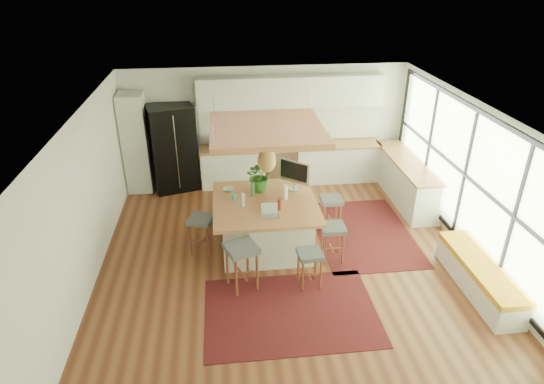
{
  "coord_description": "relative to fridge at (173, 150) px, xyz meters",
  "views": [
    {
      "loc": [
        -1.03,
        -6.73,
        4.79
      ],
      "look_at": [
        -0.2,
        0.5,
        1.1
      ],
      "focal_mm": 30.36,
      "sensor_mm": 36.0,
      "label": 1
    }
  ],
  "objects": [
    {
      "name": "floor",
      "position": [
        2.15,
        -3.18,
        -0.93
      ],
      "size": [
        7.0,
        7.0,
        0.0
      ],
      "primitive_type": "plane",
      "color": "#572818",
      "rests_on": "ground"
    },
    {
      "name": "ceiling",
      "position": [
        2.15,
        -3.18,
        1.78
      ],
      "size": [
        7.0,
        7.0,
        0.0
      ],
      "primitive_type": "plane",
      "rotation": [
        3.14,
        0.0,
        0.0
      ],
      "color": "white",
      "rests_on": "ground"
    },
    {
      "name": "wall_back",
      "position": [
        2.15,
        0.32,
        0.42
      ],
      "size": [
        6.5,
        0.0,
        6.5
      ],
      "primitive_type": "plane",
      "rotation": [
        1.57,
        0.0,
        0.0
      ],
      "color": "silver",
      "rests_on": "ground"
    },
    {
      "name": "wall_front",
      "position": [
        2.15,
        -6.68,
        0.42
      ],
      "size": [
        6.5,
        0.0,
        6.5
      ],
      "primitive_type": "plane",
      "rotation": [
        -1.57,
        0.0,
        0.0
      ],
      "color": "silver",
      "rests_on": "ground"
    },
    {
      "name": "wall_left",
      "position": [
        -1.1,
        -3.18,
        0.42
      ],
      "size": [
        0.0,
        7.0,
        7.0
      ],
      "primitive_type": "plane",
      "rotation": [
        1.57,
        0.0,
        1.57
      ],
      "color": "silver",
      "rests_on": "ground"
    },
    {
      "name": "wall_right",
      "position": [
        5.4,
        -3.18,
        0.42
      ],
      "size": [
        0.0,
        7.0,
        7.0
      ],
      "primitive_type": "plane",
      "rotation": [
        1.57,
        0.0,
        -1.57
      ],
      "color": "silver",
      "rests_on": "ground"
    },
    {
      "name": "window_wall",
      "position": [
        5.37,
        -3.18,
        0.47
      ],
      "size": [
        0.1,
        6.2,
        2.6
      ],
      "primitive_type": null,
      "color": "black",
      "rests_on": "wall_right"
    },
    {
      "name": "pantry",
      "position": [
        -0.8,
        -0.0,
        0.2
      ],
      "size": [
        0.55,
        0.6,
        2.25
      ],
      "primitive_type": "cube",
      "color": "silver",
      "rests_on": "floor"
    },
    {
      "name": "back_counter_base",
      "position": [
        2.7,
        -0.0,
        -0.49
      ],
      "size": [
        4.2,
        0.6,
        0.88
      ],
      "primitive_type": "cube",
      "color": "silver",
      "rests_on": "floor"
    },
    {
      "name": "back_counter_top",
      "position": [
        2.7,
        -0.0,
        -0.03
      ],
      "size": [
        4.24,
        0.64,
        0.05
      ],
      "primitive_type": "cube",
      "color": "#9A5936",
      "rests_on": "back_counter_base"
    },
    {
      "name": "backsplash",
      "position": [
        2.7,
        0.3,
        0.43
      ],
      "size": [
        4.2,
        0.02,
        0.8
      ],
      "primitive_type": "cube",
      "color": "white",
      "rests_on": "wall_back"
    },
    {
      "name": "upper_cabinets",
      "position": [
        2.7,
        0.14,
        1.22
      ],
      "size": [
        4.2,
        0.34,
        0.7
      ],
      "primitive_type": "cube",
      "color": "silver",
      "rests_on": "wall_back"
    },
    {
      "name": "range",
      "position": [
        2.45,
        -0.0,
        -0.43
      ],
      "size": [
        0.76,
        0.62,
        1.0
      ],
      "primitive_type": null,
      "color": "#A5A5AA",
      "rests_on": "floor"
    },
    {
      "name": "right_counter_base",
      "position": [
        5.08,
        -1.18,
        -0.49
      ],
      "size": [
        0.6,
        2.5,
        0.88
      ],
      "primitive_type": "cube",
      "color": "silver",
      "rests_on": "floor"
    },
    {
      "name": "right_counter_top",
      "position": [
        5.08,
        -1.18,
        -0.03
      ],
      "size": [
        0.64,
        2.54,
        0.05
      ],
      "primitive_type": "cube",
      "color": "#9A5936",
      "rests_on": "right_counter_base"
    },
    {
      "name": "window_bench",
      "position": [
        5.1,
        -4.38,
        -0.68
      ],
      "size": [
        0.52,
        2.0,
        0.5
      ],
      "primitive_type": null,
      "color": "silver",
      "rests_on": "floor"
    },
    {
      "name": "ceiling_panel",
      "position": [
        1.85,
        -2.78,
        1.12
      ],
      "size": [
        1.86,
        1.86,
        0.8
      ],
      "primitive_type": null,
      "color": "#9A5936",
      "rests_on": "ceiling"
    },
    {
      "name": "rug_near",
      "position": [
        2.02,
        -4.57,
        -0.92
      ],
      "size": [
        2.6,
        1.8,
        0.01
      ],
      "primitive_type": "cube",
      "color": "black",
      "rests_on": "floor"
    },
    {
      "name": "rug_right",
      "position": [
        3.77,
        -2.49,
        -0.92
      ],
      "size": [
        1.8,
        2.6,
        0.01
      ],
      "primitive_type": "cube",
      "color": "black",
      "rests_on": "floor"
    },
    {
      "name": "fridge",
      "position": [
        0.0,
        0.0,
        0.0
      ],
      "size": [
        1.15,
        1.0,
        1.97
      ],
      "primitive_type": null,
      "rotation": [
        0.0,
        0.0,
        0.27
      ],
      "color": "black",
      "rests_on": "floor"
    },
    {
      "name": "island",
      "position": [
        1.82,
        -2.71,
        -0.46
      ],
      "size": [
        1.85,
        1.85,
        0.93
      ],
      "primitive_type": null,
      "color": "#9A5936",
      "rests_on": "floor"
    },
    {
      "name": "stool_near_left",
      "position": [
        1.33,
        -3.88,
        -0.57
      ],
      "size": [
        0.61,
        0.61,
        0.8
      ],
      "primitive_type": null,
      "rotation": [
        0.0,
        0.0,
        0.37
      ],
      "color": "#424549",
      "rests_on": "floor"
    },
    {
      "name": "stool_near_right",
      "position": [
        2.41,
        -3.97,
        -0.57
      ],
      "size": [
        0.41,
        0.41,
        0.66
      ],
      "primitive_type": null,
      "rotation": [
        0.0,
        0.0,
        0.07
      ],
      "color": "#424549",
      "rests_on": "floor"
    },
    {
      "name": "stool_right_front",
      "position": [
        2.95,
        -3.28,
        -0.57
      ],
      "size": [
        0.41,
        0.41,
        0.69
      ],
      "primitive_type": null,
      "rotation": [
        0.0,
        0.0,
        1.56
      ],
      "color": "#424549",
      "rests_on": "floor"
    },
    {
      "name": "stool_right_back",
      "position": [
        3.16,
        -2.25,
        -0.57
      ],
      "size": [
        0.41,
        0.41,
        0.68
      ],
      "primitive_type": null,
      "rotation": [
        0.0,
        0.0,
        1.58
      ],
      "color": "#424549",
      "rests_on": "floor"
    },
    {
      "name": "stool_left_side",
      "position": [
        0.66,
        -2.76,
        -0.57
      ],
      "size": [
        0.52,
        0.52,
        0.71
      ],
      "primitive_type": null,
      "rotation": [
        0.0,
        0.0,
        -1.87
      ],
      "color": "#424549",
      "rests_on": "floor"
    },
    {
      "name": "laptop",
      "position": [
        1.86,
        -3.24,
        0.12
      ],
      "size": [
        0.29,
        0.3,
        0.21
      ],
      "primitive_type": null,
      "rotation": [
        0.0,
        0.0,
        0.01
      ],
      "color": "#A5A5AA",
      "rests_on": "island"
    },
    {
      "name": "monitor",
      "position": [
        2.41,
        -2.28,
        0.26
      ],
      "size": [
        0.62,
        0.58,
        0.58
      ],
      "primitive_type": null,
      "rotation": [
        0.0,
        0.0,
        -0.71
      ],
      "color": "#A5A5AA",
      "rests_on": "island"
    },
    {
      "name": "microwave",
      "position": [
        1.08,
        -0.04,
        0.17
      ],
      "size": [
        0.53,
        0.35,
        0.34
      ],
      "primitive_type": "imported",
      "rotation": [
        0.0,
        0.0,
        -0.16
      ],
      "color": "#A5A5AA",
      "rests_on": "back_counter_top"
    },
    {
      "name": "island_plant",
      "position": [
        1.77,
        -2.25,
        0.24
      ],
      "size": [
        0.61,
        0.66,
        0.46
      ],
      "primitive_type": "imported",
      "rotation": [
        0.0,
        0.0,
        0.14
      ],
      "color": "#1E4C19",
      "rests_on": "island"
    },
    {
      "name": "island_bowl",
      "position": [
        1.19,
        -2.2,
        0.03
      ],
      "size": [
        0.24,
        0.24,
        0.05
      ],
      "primitive_type": "imported",
      "rotation": [
        0.0,
        0.0,
        -0.23
      ],
      "color": "silver",
      "rests_on": "island"
    },
    {
      "name": "island_bottle_0",
      "position": [
        1.27,
        -2.61,
        0.1
      ],
      "size": [
        0.07,
        0.07,
        0.19
      ],
      "primitive_type": "cylinder",
      "color": "#31BFC4",
      "rests_on": "island"
    },
    {
      "name": "island_bottle_1",
      "position": [
        1.42,
        -2.86,
        0.1
      ],
      "size": [
        0.07,
        0.07,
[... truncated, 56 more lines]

